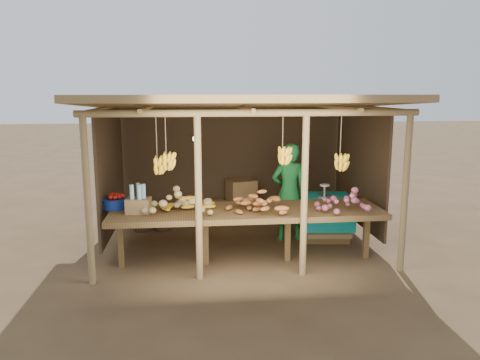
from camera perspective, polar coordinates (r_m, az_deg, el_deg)
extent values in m
plane|color=brown|center=(7.87, 0.00, -7.53)|extent=(60.00, 60.00, 0.00)
cylinder|color=olive|center=(6.23, -18.07, -2.50)|extent=(0.09, 0.09, 2.20)
cylinder|color=olive|center=(6.74, 19.49, -1.61)|extent=(0.09, 0.09, 2.20)
cylinder|color=olive|center=(9.13, -14.25, 1.80)|extent=(0.09, 0.09, 2.20)
cylinder|color=olive|center=(9.49, 11.75, 2.24)|extent=(0.09, 0.09, 2.20)
cylinder|color=olive|center=(6.09, -5.07, -2.30)|extent=(0.09, 0.09, 2.20)
cylinder|color=olive|center=(6.27, 7.84, -1.98)|extent=(0.09, 0.09, 2.20)
cylinder|color=olive|center=(5.99, 1.53, 8.16)|extent=(4.40, 0.09, 0.09)
cylinder|color=olive|center=(8.97, -1.03, 9.04)|extent=(4.40, 0.09, 0.09)
cube|color=olive|center=(7.47, 0.00, 9.38)|extent=(4.70, 3.50, 0.28)
cube|color=#42311E|center=(9.03, -0.99, 2.75)|extent=(4.20, 0.04, 1.98)
cube|color=#42311E|center=(7.84, -15.46, 1.12)|extent=(0.04, 2.40, 1.98)
cube|color=#42311E|center=(8.25, 14.38, 1.64)|extent=(0.04, 2.40, 1.98)
cube|color=brown|center=(6.75, 0.85, -3.92)|extent=(3.90, 1.05, 0.08)
cube|color=brown|center=(6.89, -14.32, -7.42)|extent=(0.08, 0.08, 0.72)
cube|color=brown|center=(6.82, -4.21, -7.30)|extent=(0.08, 0.08, 0.72)
cube|color=brown|center=(6.96, 5.79, -6.96)|extent=(0.08, 0.08, 0.72)
cube|color=brown|center=(7.29, 15.12, -6.45)|extent=(0.08, 0.08, 0.72)
cylinder|color=navy|center=(7.05, -14.98, -2.73)|extent=(0.40, 0.40, 0.14)
cube|color=olive|center=(6.68, -12.26, -3.06)|extent=(0.35, 0.29, 0.21)
imported|color=#197430|center=(7.85, 5.98, -1.45)|extent=(0.63, 0.45, 1.64)
cube|color=brown|center=(8.06, 10.31, -4.73)|extent=(0.80, 0.70, 0.68)
cube|color=#0D9999|center=(7.97, 10.40, -2.14)|extent=(0.88, 0.78, 0.07)
cube|color=olive|center=(8.97, 0.18, -3.76)|extent=(0.60, 0.53, 0.40)
cube|color=olive|center=(8.88, 0.18, -1.26)|extent=(0.60, 0.53, 0.40)
cube|color=olive|center=(8.93, -3.34, -3.85)|extent=(0.60, 0.53, 0.40)
ellipsoid|color=#42311E|center=(8.60, -11.85, -4.52)|extent=(0.41, 0.41, 0.55)
ellipsoid|color=#42311E|center=(8.56, -9.38, -4.48)|extent=(0.41, 0.41, 0.55)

